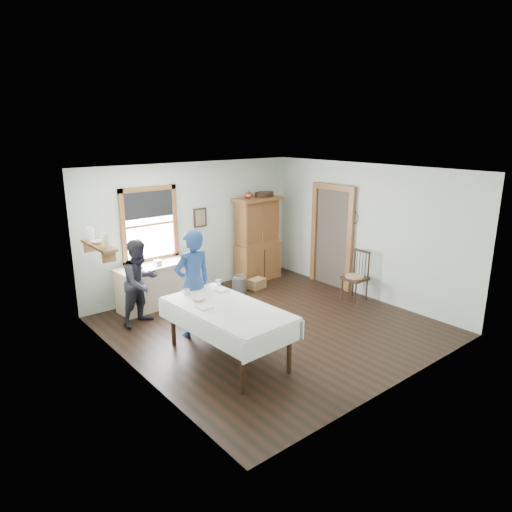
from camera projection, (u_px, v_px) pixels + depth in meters
The scene contains 20 objects.
room at pixel (272, 252), 7.64m from camera, with size 5.01×5.01×2.70m.
window at pixel (149, 220), 8.80m from camera, with size 1.18×0.07×1.48m.
doorway at pixel (332, 234), 9.82m from camera, with size 0.09×1.14×2.22m.
wall_shelf at pixel (98, 243), 7.29m from camera, with size 0.24×1.00×0.44m.
framed_picture at pixel (200, 218), 9.51m from camera, with size 0.30×0.04×0.40m, color #351F12.
rug_beater at pixel (354, 212), 9.25m from camera, with size 0.27×0.27×0.01m, color black.
work_counter at pixel (155, 286), 8.79m from camera, with size 1.47×0.56×0.84m, color tan.
china_hutch at pixel (258, 239), 10.29m from camera, with size 1.10×0.52×1.88m, color brown.
dining_table at pixel (228, 333), 6.79m from camera, with size 1.09×2.07×0.83m, color white.
spindle_chair at pixel (355, 276), 9.09m from camera, with size 0.47×0.47×1.02m, color #351F12.
pail at pixel (239, 285), 9.60m from camera, with size 0.31×0.31×0.33m, color gray.
wicker_basket at pixel (257, 284), 9.88m from camera, with size 0.36×0.25×0.21m, color olive.
woman_blue at pixel (193, 287), 7.47m from camera, with size 0.61×0.40×1.67m, color navy.
figure_dark at pixel (141, 285), 7.94m from camera, with size 0.69×0.54×1.42m, color black.
table_cup_a at pixel (186, 292), 7.16m from camera, with size 0.12×0.12×0.09m, color silver.
table_cup_b at pixel (219, 282), 7.59m from camera, with size 0.10×0.10×0.10m, color silver.
table_bowl at pixel (198, 299), 6.92m from camera, with size 0.22×0.22×0.05m, color silver.
counter_book at pixel (131, 267), 8.48m from camera, with size 0.18×0.24×0.02m, color #71634B.
counter_bowl at pixel (139, 269), 8.35m from camera, with size 0.18×0.18×0.06m, color silver.
shelf_bowl at pixel (97, 242), 7.29m from camera, with size 0.22×0.22×0.05m, color silver.
Camera 1 is at (-4.87, -5.55, 3.34)m, focal length 32.00 mm.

